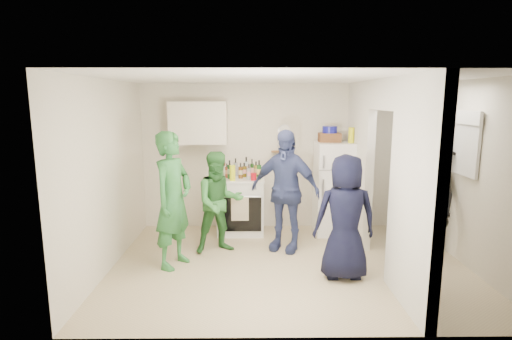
{
  "coord_description": "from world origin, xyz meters",
  "views": [
    {
      "loc": [
        -0.5,
        -5.16,
        2.24
      ],
      "look_at": [
        -0.45,
        0.4,
        1.25
      ],
      "focal_mm": 28.0,
      "sensor_mm": 36.0,
      "label": 1
    }
  ],
  "objects_px": {
    "fridge": "(334,188)",
    "yellow_cup_stack_top": "(351,135)",
    "person_navy": "(345,217)",
    "person_nook": "(429,194)",
    "stove": "(241,205)",
    "person_green_left": "(173,200)",
    "blue_bowl": "(330,130)",
    "person_green_center": "(219,202)",
    "person_denim": "(285,191)",
    "wicker_basket": "(329,137)"
  },
  "relations": [
    {
      "from": "fridge",
      "to": "yellow_cup_stack_top",
      "type": "xyz_separation_m",
      "value": [
        0.22,
        -0.1,
        0.9
      ]
    },
    {
      "from": "yellow_cup_stack_top",
      "to": "person_navy",
      "type": "distance_m",
      "value": 1.9
    },
    {
      "from": "fridge",
      "to": "person_nook",
      "type": "distance_m",
      "value": 1.47
    },
    {
      "from": "fridge",
      "to": "person_nook",
      "type": "relative_size",
      "value": 0.9
    },
    {
      "from": "stove",
      "to": "person_green_left",
      "type": "distance_m",
      "value": 1.67
    },
    {
      "from": "yellow_cup_stack_top",
      "to": "person_green_left",
      "type": "bearing_deg",
      "value": -155.06
    },
    {
      "from": "person_green_left",
      "to": "person_navy",
      "type": "bearing_deg",
      "value": -75.42
    },
    {
      "from": "blue_bowl",
      "to": "person_green_center",
      "type": "distance_m",
      "value": 2.2
    },
    {
      "from": "person_denim",
      "to": "stove",
      "type": "bearing_deg",
      "value": 156.61
    },
    {
      "from": "blue_bowl",
      "to": "yellow_cup_stack_top",
      "type": "xyz_separation_m",
      "value": [
        0.32,
        -0.15,
        -0.08
      ]
    },
    {
      "from": "fridge",
      "to": "person_navy",
      "type": "distance_m",
      "value": 1.74
    },
    {
      "from": "stove",
      "to": "person_green_center",
      "type": "relative_size",
      "value": 0.63
    },
    {
      "from": "wicker_basket",
      "to": "person_green_center",
      "type": "distance_m",
      "value": 2.15
    },
    {
      "from": "wicker_basket",
      "to": "person_nook",
      "type": "relative_size",
      "value": 0.2
    },
    {
      "from": "blue_bowl",
      "to": "person_denim",
      "type": "distance_m",
      "value": 1.41
    },
    {
      "from": "person_green_left",
      "to": "blue_bowl",
      "type": "bearing_deg",
      "value": -34.57
    },
    {
      "from": "person_navy",
      "to": "fridge",
      "type": "bearing_deg",
      "value": -97.58
    },
    {
      "from": "person_navy",
      "to": "yellow_cup_stack_top",
      "type": "bearing_deg",
      "value": -105.44
    },
    {
      "from": "yellow_cup_stack_top",
      "to": "person_green_center",
      "type": "bearing_deg",
      "value": -160.69
    },
    {
      "from": "fridge",
      "to": "person_green_left",
      "type": "height_order",
      "value": "person_green_left"
    },
    {
      "from": "fridge",
      "to": "person_green_center",
      "type": "height_order",
      "value": "fridge"
    },
    {
      "from": "stove",
      "to": "person_green_left",
      "type": "xyz_separation_m",
      "value": [
        -0.86,
        -1.36,
        0.44
      ]
    },
    {
      "from": "blue_bowl",
      "to": "person_nook",
      "type": "distance_m",
      "value": 1.81
    },
    {
      "from": "stove",
      "to": "person_nook",
      "type": "relative_size",
      "value": 0.55
    },
    {
      "from": "person_green_left",
      "to": "person_navy",
      "type": "relative_size",
      "value": 1.16
    },
    {
      "from": "wicker_basket",
      "to": "person_navy",
      "type": "height_order",
      "value": "wicker_basket"
    },
    {
      "from": "stove",
      "to": "blue_bowl",
      "type": "height_order",
      "value": "blue_bowl"
    },
    {
      "from": "fridge",
      "to": "person_nook",
      "type": "height_order",
      "value": "person_nook"
    },
    {
      "from": "yellow_cup_stack_top",
      "to": "person_navy",
      "type": "xyz_separation_m",
      "value": [
        -0.44,
        -1.63,
        -0.87
      ]
    },
    {
      "from": "stove",
      "to": "person_green_left",
      "type": "bearing_deg",
      "value": -122.21
    },
    {
      "from": "person_navy",
      "to": "person_nook",
      "type": "bearing_deg",
      "value": -147.63
    },
    {
      "from": "blue_bowl",
      "to": "person_navy",
      "type": "distance_m",
      "value": 2.02
    },
    {
      "from": "fridge",
      "to": "person_navy",
      "type": "relative_size",
      "value": 0.97
    },
    {
      "from": "yellow_cup_stack_top",
      "to": "person_green_center",
      "type": "xyz_separation_m",
      "value": [
        -2.08,
        -0.73,
        -0.92
      ]
    },
    {
      "from": "person_navy",
      "to": "person_nook",
      "type": "height_order",
      "value": "person_nook"
    },
    {
      "from": "fridge",
      "to": "person_green_center",
      "type": "relative_size",
      "value": 1.03
    },
    {
      "from": "person_green_left",
      "to": "person_green_center",
      "type": "height_order",
      "value": "person_green_left"
    },
    {
      "from": "stove",
      "to": "wicker_basket",
      "type": "height_order",
      "value": "wicker_basket"
    },
    {
      "from": "yellow_cup_stack_top",
      "to": "person_navy",
      "type": "bearing_deg",
      "value": -105.08
    },
    {
      "from": "person_navy",
      "to": "person_denim",
      "type": "bearing_deg",
      "value": -55.82
    },
    {
      "from": "stove",
      "to": "yellow_cup_stack_top",
      "type": "relative_size",
      "value": 3.78
    },
    {
      "from": "person_green_left",
      "to": "wicker_basket",
      "type": "bearing_deg",
      "value": -34.57
    },
    {
      "from": "wicker_basket",
      "to": "person_green_center",
      "type": "height_order",
      "value": "wicker_basket"
    },
    {
      "from": "wicker_basket",
      "to": "person_green_left",
      "type": "xyz_separation_m",
      "value": [
        -2.33,
        -1.38,
        -0.7
      ]
    },
    {
      "from": "person_green_left",
      "to": "fridge",
      "type": "bearing_deg",
      "value": -36.51
    },
    {
      "from": "yellow_cup_stack_top",
      "to": "person_denim",
      "type": "height_order",
      "value": "person_denim"
    },
    {
      "from": "fridge",
      "to": "blue_bowl",
      "type": "relative_size",
      "value": 6.42
    },
    {
      "from": "stove",
      "to": "person_navy",
      "type": "height_order",
      "value": "person_navy"
    },
    {
      "from": "person_green_center",
      "to": "person_navy",
      "type": "bearing_deg",
      "value": -47.52
    },
    {
      "from": "stove",
      "to": "person_navy",
      "type": "relative_size",
      "value": 0.6
    }
  ]
}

